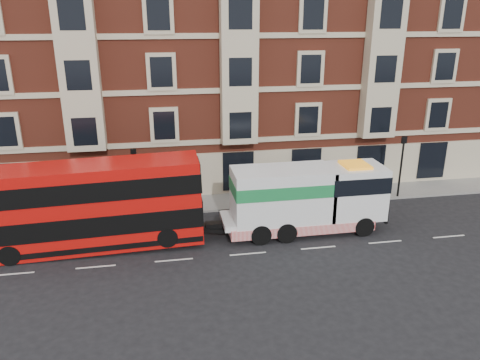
# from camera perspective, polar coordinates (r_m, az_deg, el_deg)

# --- Properties ---
(ground) EXTENTS (120.00, 120.00, 0.00)m
(ground) POSITION_cam_1_polar(r_m,az_deg,el_deg) (25.72, 0.97, -8.99)
(ground) COLOR black
(ground) RESTS_ON ground
(sidewalk) EXTENTS (90.00, 3.00, 0.15)m
(sidewalk) POSITION_cam_1_polar(r_m,az_deg,el_deg) (32.39, -1.56, -2.63)
(sidewalk) COLOR slate
(sidewalk) RESTS_ON ground
(victorian_terrace) EXTENTS (45.00, 12.00, 20.40)m
(victorian_terrace) POSITION_cam_1_polar(r_m,az_deg,el_deg) (37.57, -2.70, 16.11)
(victorian_terrace) COLOR brown
(victorian_terrace) RESTS_ON ground
(lamp_post_west) EXTENTS (0.35, 0.15, 4.35)m
(lamp_post_west) POSITION_cam_1_polar(r_m,az_deg,el_deg) (30.00, -12.63, 0.36)
(lamp_post_west) COLOR black
(lamp_post_west) RESTS_ON sidewalk
(lamp_post_east) EXTENTS (0.35, 0.15, 4.35)m
(lamp_post_east) POSITION_cam_1_polar(r_m,az_deg,el_deg) (34.15, 19.09, 2.08)
(lamp_post_east) COLOR black
(lamp_post_east) RESTS_ON sidewalk
(double_decker_bus) EXTENTS (11.96, 2.75, 4.84)m
(double_decker_bus) POSITION_cam_1_polar(r_m,az_deg,el_deg) (26.56, -17.84, -2.92)
(double_decker_bus) COLOR red
(double_decker_bus) RESTS_ON ground
(tow_truck) EXTENTS (9.58, 2.83, 3.99)m
(tow_truck) POSITION_cam_1_polar(r_m,az_deg,el_deg) (27.66, 7.80, -2.22)
(tow_truck) COLOR white
(tow_truck) RESTS_ON ground
(pedestrian) EXTENTS (0.70, 0.48, 1.85)m
(pedestrian) POSITION_cam_1_polar(r_m,az_deg,el_deg) (31.06, -19.01, -2.75)
(pedestrian) COLOR #192532
(pedestrian) RESTS_ON sidewalk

